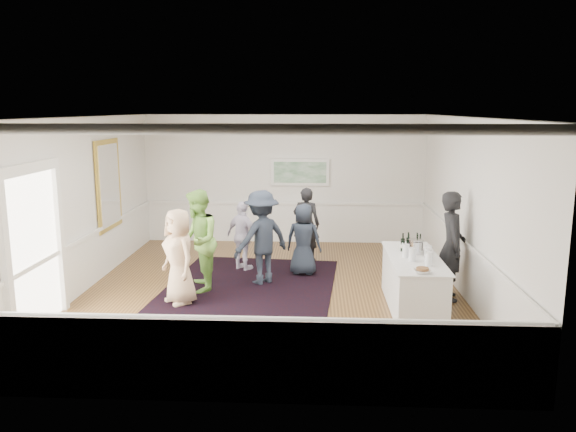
{
  "coord_description": "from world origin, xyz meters",
  "views": [
    {
      "loc": [
        0.8,
        -9.92,
        3.35
      ],
      "look_at": [
        0.29,
        0.2,
        1.39
      ],
      "focal_mm": 35.0,
      "sensor_mm": 36.0,
      "label": 1
    }
  ],
  "objects_px": {
    "serving_table": "(413,282)",
    "bartender": "(452,246)",
    "guest_tan": "(179,257)",
    "guest_navy": "(304,239)",
    "nut_bowl": "(422,270)",
    "guest_lilac": "(243,236)",
    "guest_dark_a": "(262,237)",
    "ice_bucket": "(416,247)",
    "guest_dark_b": "(306,224)",
    "guest_green": "(198,241)"
  },
  "relations": [
    {
      "from": "guest_dark_b",
      "to": "guest_navy",
      "type": "bearing_deg",
      "value": 100.1
    },
    {
      "from": "guest_green",
      "to": "bartender",
      "type": "bearing_deg",
      "value": 75.4
    },
    {
      "from": "bartender",
      "to": "guest_tan",
      "type": "relative_size",
      "value": 1.16
    },
    {
      "from": "bartender",
      "to": "guest_green",
      "type": "distance_m",
      "value": 4.57
    },
    {
      "from": "guest_tan",
      "to": "guest_lilac",
      "type": "bearing_deg",
      "value": 117.33
    },
    {
      "from": "guest_green",
      "to": "guest_dark_b",
      "type": "xyz_separation_m",
      "value": [
        1.96,
        2.24,
        -0.13
      ]
    },
    {
      "from": "guest_navy",
      "to": "nut_bowl",
      "type": "distance_m",
      "value": 3.37
    },
    {
      "from": "guest_lilac",
      "to": "ice_bucket",
      "type": "distance_m",
      "value": 3.76
    },
    {
      "from": "ice_bucket",
      "to": "guest_dark_a",
      "type": "bearing_deg",
      "value": 159.54
    },
    {
      "from": "serving_table",
      "to": "nut_bowl",
      "type": "bearing_deg",
      "value": -92.07
    },
    {
      "from": "guest_lilac",
      "to": "nut_bowl",
      "type": "relative_size",
      "value": 5.59
    },
    {
      "from": "guest_lilac",
      "to": "guest_dark_a",
      "type": "relative_size",
      "value": 0.8
    },
    {
      "from": "guest_tan",
      "to": "guest_dark_b",
      "type": "height_order",
      "value": "guest_tan"
    },
    {
      "from": "guest_dark_a",
      "to": "ice_bucket",
      "type": "bearing_deg",
      "value": 119.7
    },
    {
      "from": "guest_tan",
      "to": "nut_bowl",
      "type": "height_order",
      "value": "guest_tan"
    },
    {
      "from": "ice_bucket",
      "to": "guest_dark_b",
      "type": "bearing_deg",
      "value": 124.85
    },
    {
      "from": "guest_dark_a",
      "to": "ice_bucket",
      "type": "distance_m",
      "value": 2.94
    },
    {
      "from": "guest_dark_a",
      "to": "guest_dark_b",
      "type": "height_order",
      "value": "guest_dark_a"
    },
    {
      "from": "guest_dark_b",
      "to": "ice_bucket",
      "type": "height_order",
      "value": "guest_dark_b"
    },
    {
      "from": "guest_lilac",
      "to": "guest_dark_a",
      "type": "distance_m",
      "value": 1.02
    },
    {
      "from": "guest_dark_b",
      "to": "guest_dark_a",
      "type": "bearing_deg",
      "value": 76.4
    },
    {
      "from": "guest_dark_b",
      "to": "guest_lilac",
      "type": "bearing_deg",
      "value": 45.24
    },
    {
      "from": "serving_table",
      "to": "guest_green",
      "type": "xyz_separation_m",
      "value": [
        -3.82,
        0.75,
        0.5
      ]
    },
    {
      "from": "serving_table",
      "to": "bartender",
      "type": "xyz_separation_m",
      "value": [
        0.74,
        0.54,
        0.51
      ]
    },
    {
      "from": "guest_tan",
      "to": "guest_navy",
      "type": "xyz_separation_m",
      "value": [
        2.1,
        1.83,
        -0.1
      ]
    },
    {
      "from": "bartender",
      "to": "guest_tan",
      "type": "distance_m",
      "value": 4.77
    },
    {
      "from": "serving_table",
      "to": "bartender",
      "type": "distance_m",
      "value": 1.05
    },
    {
      "from": "guest_lilac",
      "to": "nut_bowl",
      "type": "xyz_separation_m",
      "value": [
        3.13,
        -3.05,
        0.21
      ]
    },
    {
      "from": "nut_bowl",
      "to": "guest_navy",
      "type": "bearing_deg",
      "value": 123.7
    },
    {
      "from": "guest_dark_a",
      "to": "nut_bowl",
      "type": "height_order",
      "value": "guest_dark_a"
    },
    {
      "from": "serving_table",
      "to": "guest_green",
      "type": "bearing_deg",
      "value": 168.87
    },
    {
      "from": "guest_lilac",
      "to": "guest_dark_b",
      "type": "distance_m",
      "value": 1.56
    },
    {
      "from": "serving_table",
      "to": "guest_dark_a",
      "type": "xyz_separation_m",
      "value": [
        -2.69,
        1.25,
        0.46
      ]
    },
    {
      "from": "guest_green",
      "to": "guest_lilac",
      "type": "bearing_deg",
      "value": 142.77
    },
    {
      "from": "ice_bucket",
      "to": "guest_tan",
      "type": "bearing_deg",
      "value": -177.52
    },
    {
      "from": "guest_lilac",
      "to": "guest_dark_a",
      "type": "height_order",
      "value": "guest_dark_a"
    },
    {
      "from": "guest_lilac",
      "to": "guest_tan",
      "type": "bearing_deg",
      "value": 103.62
    },
    {
      "from": "bartender",
      "to": "guest_lilac",
      "type": "distance_m",
      "value": 4.23
    },
    {
      "from": "guest_navy",
      "to": "ice_bucket",
      "type": "relative_size",
      "value": 5.64
    },
    {
      "from": "bartender",
      "to": "guest_dark_b",
      "type": "distance_m",
      "value": 3.58
    },
    {
      "from": "guest_green",
      "to": "guest_navy",
      "type": "xyz_separation_m",
      "value": [
        1.92,
        1.13,
        -0.22
      ]
    },
    {
      "from": "guest_dark_b",
      "to": "serving_table",
      "type": "bearing_deg",
      "value": 133.77
    },
    {
      "from": "guest_dark_b",
      "to": "bartender",
      "type": "bearing_deg",
      "value": 148.54
    },
    {
      "from": "guest_navy",
      "to": "ice_bucket",
      "type": "bearing_deg",
      "value": 151.33
    },
    {
      "from": "bartender",
      "to": "nut_bowl",
      "type": "xyz_separation_m",
      "value": [
        -0.78,
        -1.46,
        -0.03
      ]
    },
    {
      "from": "guest_lilac",
      "to": "bartender",
      "type": "bearing_deg",
      "value": -166.75
    },
    {
      "from": "guest_navy",
      "to": "ice_bucket",
      "type": "height_order",
      "value": "guest_navy"
    },
    {
      "from": "guest_tan",
      "to": "guest_dark_a",
      "type": "distance_m",
      "value": 1.78
    },
    {
      "from": "guest_tan",
      "to": "guest_dark_b",
      "type": "xyz_separation_m",
      "value": [
        2.14,
        2.94,
        -0.01
      ]
    },
    {
      "from": "guest_tan",
      "to": "serving_table",
      "type": "bearing_deg",
      "value": 48.46
    }
  ]
}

